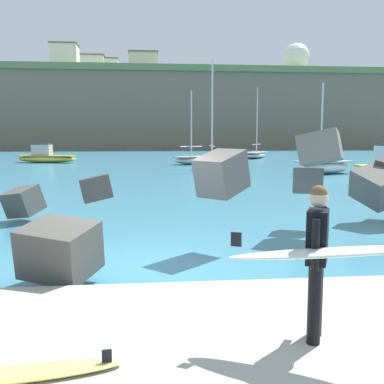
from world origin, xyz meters
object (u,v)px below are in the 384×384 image
object	(u,v)px
boat_near_right	(255,154)
radar_dome	(296,61)
mooring_buoy_middle	(330,161)
spare_surfboard	(18,374)
boat_mid_left	(213,164)
boat_far_left	(324,166)
station_building_annex	(143,64)
boat_far_right	(194,159)
station_building_central	(65,60)
mooring_buoy_inner	(225,160)
station_building_west	(91,69)
boat_near_left	(46,157)
station_building_east	(110,70)
surfer_with_board	(319,253)

from	to	relation	value
boat_near_right	radar_dome	bearing A→B (deg)	67.68
mooring_buoy_middle	radar_dome	bearing A→B (deg)	74.46
spare_surfboard	boat_mid_left	bearing A→B (deg)	77.98
boat_far_left	spare_surfboard	bearing A→B (deg)	-117.44
boat_near_right	station_building_annex	distance (m)	53.49
boat_far_right	station_building_central	xyz separation A→B (m)	(-21.77, 62.19, 18.69)
station_building_annex	mooring_buoy_inner	bearing A→B (deg)	-82.08
station_building_annex	station_building_west	bearing A→B (deg)	133.52
boat_mid_left	boat_far_right	bearing A→B (deg)	92.68
spare_surfboard	boat_near_left	size ratio (longest dim) A/B	0.33
station_building_east	boat_far_right	bearing A→B (deg)	-79.94
station_building_east	mooring_buoy_middle	bearing A→B (deg)	-69.93
boat_far_right	station_building_east	bearing A→B (deg)	100.06
mooring_buoy_middle	boat_near_right	bearing A→B (deg)	117.39
boat_near_left	boat_mid_left	size ratio (longest dim) A/B	0.77
surfer_with_board	station_building_central	world-z (taller)	station_building_central
station_building_central	surfer_with_board	bearing A→B (deg)	-78.94
spare_surfboard	station_building_west	distance (m)	111.98
boat_far_right	station_building_west	size ratio (longest dim) A/B	0.81
station_building_west	station_building_east	bearing A→B (deg)	5.32
spare_surfboard	station_building_west	xyz separation A→B (m)	(-11.77, 109.81, 18.47)
boat_near_left	mooring_buoy_middle	xyz separation A→B (m)	(27.48, -2.93, -0.35)
boat_near_right	station_building_central	xyz separation A→B (m)	(-30.12, 51.48, 18.69)
surfer_with_board	boat_near_right	bearing A→B (deg)	77.15
boat_far_right	mooring_buoy_inner	world-z (taller)	boat_far_right
boat_near_left	boat_far_right	bearing A→B (deg)	-15.49
surfer_with_board	station_building_west	bearing A→B (deg)	97.76
spare_surfboard	mooring_buoy_middle	distance (m)	42.52
boat_far_left	radar_dome	size ratio (longest dim) A/B	0.66
boat_mid_left	station_building_central	size ratio (longest dim) A/B	1.20
boat_mid_left	station_building_east	xyz separation A→B (m)	(-13.39, 82.04, 18.01)
boat_mid_left	boat_far_left	size ratio (longest dim) A/B	1.31
spare_surfboard	boat_far_left	bearing A→B (deg)	62.56
boat_near_right	station_building_annex	bearing A→B (deg)	105.06
spare_surfboard	station_building_east	world-z (taller)	station_building_east
boat_mid_left	station_building_central	world-z (taller)	station_building_central
station_building_central	mooring_buoy_inner	bearing A→B (deg)	-67.44
spare_surfboard	mooring_buoy_inner	distance (m)	40.08
spare_surfboard	surfer_with_board	bearing A→B (deg)	7.72
surfer_with_board	station_building_west	xyz separation A→B (m)	(-14.90, 109.39, 17.47)
boat_far_right	station_building_central	distance (m)	68.49
mooring_buoy_inner	boat_near_left	bearing A→B (deg)	173.76
station_building_annex	spare_surfboard	bearing A→B (deg)	-90.48
boat_near_right	boat_far_left	size ratio (longest dim) A/B	1.34
station_building_west	station_building_annex	xyz separation A→B (m)	(12.58, -13.25, -0.72)
radar_dome	mooring_buoy_inner	bearing A→B (deg)	-113.45
boat_near_right	boat_far_right	size ratio (longest dim) A/B	1.23
station_building_west	station_building_central	distance (m)	11.44
boat_far_left	station_building_east	distance (m)	88.87
boat_near_right	boat_mid_left	world-z (taller)	boat_near_right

